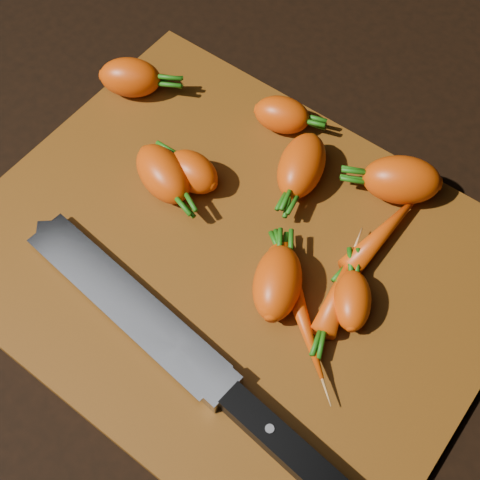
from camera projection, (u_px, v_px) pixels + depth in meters
The scene contains 14 objects.
ground at pixel (234, 265), 0.66m from camera, with size 2.00×2.00×0.01m, color black.
cutting_board at pixel (234, 259), 0.65m from camera, with size 0.50×0.40×0.01m, color brown.
carrot_0 at pixel (130, 77), 0.73m from camera, with size 0.07×0.04×0.04m, color #DF4504.
carrot_1 at pixel (193, 172), 0.67m from camera, with size 0.06×0.04×0.04m, color #DF4504.
carrot_2 at pixel (302, 166), 0.67m from camera, with size 0.08×0.05×0.05m, color #DF4504.
carrot_3 at pixel (277, 283), 0.61m from camera, with size 0.08×0.04×0.04m, color #DF4504.
carrot_4 at pixel (402, 180), 0.66m from camera, with size 0.08×0.05×0.05m, color #DF4504.
carrot_5 at pixel (282, 115), 0.71m from camera, with size 0.06×0.04×0.04m, color #DF4504.
carrot_6 at pixel (352, 300), 0.60m from camera, with size 0.06×0.03×0.03m, color #DF4504.
carrot_7 at pixel (384, 231), 0.65m from camera, with size 0.11×0.02×0.02m, color #DF4504.
carrot_8 at pixel (300, 310), 0.60m from camera, with size 0.13×0.02×0.02m, color #DF4504.
carrot_9 at pixel (339, 289), 0.61m from camera, with size 0.09×0.02×0.02m, color #DF4504.
carrot_10 at pixel (163, 174), 0.67m from camera, with size 0.08×0.04×0.04m, color #DF4504.
knife at pixel (142, 316), 0.60m from camera, with size 0.38×0.07×0.02m.
Camera 1 is at (0.19, -0.25, 0.58)m, focal length 50.00 mm.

